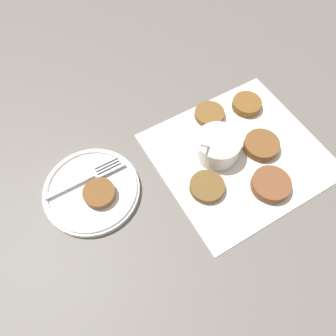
# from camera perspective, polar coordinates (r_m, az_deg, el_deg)

# --- Properties ---
(ground_plane) EXTENTS (4.00, 4.00, 0.00)m
(ground_plane) POSITION_cam_1_polar(r_m,az_deg,el_deg) (0.75, 14.24, 1.91)
(ground_plane) COLOR #605B56
(napkin) EXTENTS (0.36, 0.34, 0.00)m
(napkin) POSITION_cam_1_polar(r_m,az_deg,el_deg) (0.74, 12.25, 2.40)
(napkin) COLOR silver
(napkin) RESTS_ON ground_plane
(sauce_bowl) EXTENTS (0.11, 0.10, 0.09)m
(sauce_bowl) POSITION_cam_1_polar(r_m,az_deg,el_deg) (0.71, 8.59, 3.69)
(sauce_bowl) COLOR white
(sauce_bowl) RESTS_ON napkin
(fritter_0) EXTENTS (0.08, 0.08, 0.02)m
(fritter_0) POSITION_cam_1_polar(r_m,az_deg,el_deg) (0.71, 17.47, -2.73)
(fritter_0) COLOR brown
(fritter_0) RESTS_ON napkin
(fritter_1) EXTENTS (0.08, 0.08, 0.02)m
(fritter_1) POSITION_cam_1_polar(r_m,az_deg,el_deg) (0.75, 15.96, 3.86)
(fritter_1) COLOR brown
(fritter_1) RESTS_ON napkin
(fritter_2) EXTENTS (0.07, 0.07, 0.02)m
(fritter_2) POSITION_cam_1_polar(r_m,az_deg,el_deg) (0.82, 13.54, 10.76)
(fritter_2) COLOR brown
(fritter_2) RESTS_ON napkin
(fritter_3) EXTENTS (0.07, 0.07, 0.01)m
(fritter_3) POSITION_cam_1_polar(r_m,az_deg,el_deg) (0.78, 7.22, 9.34)
(fritter_3) COLOR brown
(fritter_3) RESTS_ON napkin
(fritter_4) EXTENTS (0.07, 0.07, 0.01)m
(fritter_4) POSITION_cam_1_polar(r_m,az_deg,el_deg) (0.68, 6.80, -3.23)
(fritter_4) COLOR brown
(fritter_4) RESTS_ON napkin
(serving_plate) EXTENTS (0.20, 0.20, 0.02)m
(serving_plate) POSITION_cam_1_polar(r_m,az_deg,el_deg) (0.69, -13.16, -3.75)
(serving_plate) COLOR white
(serving_plate) RESTS_ON ground_plane
(fritter_on_plate) EXTENTS (0.06, 0.06, 0.01)m
(fritter_on_plate) POSITION_cam_1_polar(r_m,az_deg,el_deg) (0.67, -11.91, -4.27)
(fritter_on_plate) COLOR brown
(fritter_on_plate) RESTS_ON serving_plate
(fork) EXTENTS (0.17, 0.03, 0.00)m
(fork) POSITION_cam_1_polar(r_m,az_deg,el_deg) (0.70, -12.91, -1.04)
(fork) COLOR silver
(fork) RESTS_ON serving_plate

